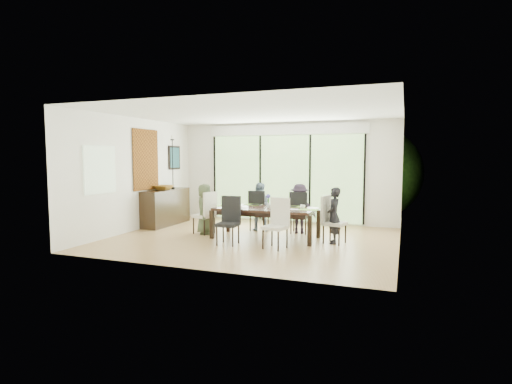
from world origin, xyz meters
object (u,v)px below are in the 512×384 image
(cup_a, at_px, (238,204))
(person_left_end, at_px, (205,209))
(chair_far_right, at_px, (300,212))
(chair_near_left, at_px, (228,221))
(chair_near_right, at_px, (275,223))
(person_far_left, at_px, (259,207))
(table_top, at_px, (265,209))
(cup_c, at_px, (303,207))
(chair_right_end, at_px, (335,220))
(chair_far_left, at_px, (259,210))
(sideboard, at_px, (166,207))
(vase, at_px, (268,205))
(person_right_end, at_px, (334,215))
(cup_b, at_px, (270,207))
(laptop, at_px, (228,206))
(bowl, at_px, (164,188))
(chair_left_end, at_px, (204,213))
(person_far_right, at_px, (300,209))

(cup_a, bearing_deg, person_left_end, -169.11)
(chair_far_right, height_order, chair_near_left, same)
(chair_near_right, height_order, person_far_left, person_far_left)
(table_top, bearing_deg, cup_c, 7.13)
(chair_right_end, distance_m, person_far_left, 2.12)
(chair_far_left, bearing_deg, sideboard, 2.14)
(table_top, height_order, chair_right_end, chair_right_end)
(person_left_end, distance_m, vase, 1.54)
(person_right_end, xyz_separation_m, cup_b, (-1.33, -0.10, 0.13))
(chair_near_right, xyz_separation_m, cup_c, (0.30, 0.97, 0.22))
(laptop, distance_m, bowl, 2.30)
(chair_left_end, xyz_separation_m, person_far_left, (1.05, 0.83, 0.08))
(chair_near_left, bearing_deg, vase, 56.25)
(chair_far_left, distance_m, cup_a, 0.78)
(chair_far_left, height_order, bowl, bowl)
(table_top, bearing_deg, chair_far_left, 117.90)
(chair_right_end, xyz_separation_m, sideboard, (-4.50, 0.74, -0.03))
(cup_c, height_order, bowl, bowl)
(chair_right_end, relative_size, chair_near_left, 1.00)
(chair_far_right, bearing_deg, vase, 54.23)
(cup_a, relative_size, bowl, 0.23)
(chair_right_end, height_order, sideboard, chair_right_end)
(chair_far_right, height_order, chair_near_right, same)
(chair_far_left, height_order, person_far_right, person_far_right)
(chair_right_end, height_order, person_far_left, person_far_left)
(person_right_end, distance_m, laptop, 2.33)
(cup_a, bearing_deg, person_right_end, -3.94)
(cup_c, bearing_deg, laptop, -173.09)
(chair_left_end, relative_size, vase, 9.17)
(cup_c, distance_m, sideboard, 3.86)
(table_top, height_order, cup_c, cup_c)
(chair_right_end, xyz_separation_m, chair_far_left, (-1.95, 0.85, 0.00))
(cup_c, bearing_deg, bowl, 171.91)
(person_right_end, xyz_separation_m, sideboard, (-4.48, 0.74, -0.12))
(table_top, xyz_separation_m, chair_near_right, (0.50, -0.87, -0.15))
(table_top, relative_size, chair_far_left, 2.18)
(chair_left_end, xyz_separation_m, chair_near_right, (2.00, -0.87, 0.00))
(chair_far_left, distance_m, person_left_end, 1.34)
(laptop, bearing_deg, chair_far_left, 66.67)
(person_far_left, relative_size, vase, 10.75)
(chair_far_right, bearing_deg, chair_near_right, 84.57)
(cup_b, bearing_deg, chair_far_left, 122.28)
(sideboard, height_order, bowl, bowl)
(chair_left_end, relative_size, person_right_end, 0.85)
(chair_left_end, bearing_deg, person_right_end, 105.88)
(table_top, distance_m, chair_left_end, 1.51)
(chair_right_end, distance_m, person_left_end, 2.98)
(chair_far_right, bearing_deg, bowl, -0.39)
(chair_right_end, xyz_separation_m, cup_a, (-2.20, 0.15, 0.22))
(chair_near_right, distance_m, cup_a, 1.59)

